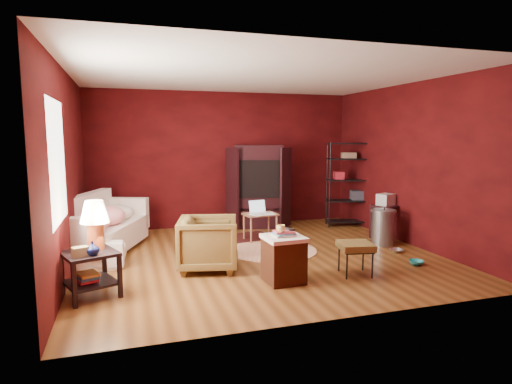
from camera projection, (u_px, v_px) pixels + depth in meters
room at (258, 168)px, 6.59m from camera, size 5.54×5.04×2.84m
sofa at (102, 231)px, 6.87m from camera, size 0.71×1.99×0.76m
armchair at (209, 241)px, 6.06m from camera, size 0.92×0.96×0.83m
pet_bowl_steel at (397, 246)px, 6.99m from camera, size 0.22×0.09×0.21m
pet_bowl_turquoise at (417, 258)px, 6.30m from camera, size 0.22×0.12×0.21m
vase at (92, 249)px, 4.86m from camera, size 0.18×0.19×0.16m
mug at (281, 228)px, 5.44m from camera, size 0.13×0.11×0.11m
side_table at (92, 239)px, 5.07m from camera, size 0.74×0.74×1.13m
sofa_cushions at (100, 228)px, 6.86m from camera, size 1.52×2.24×0.87m
hamper at (284, 258)px, 5.55m from camera, size 0.52×0.52×0.70m
footstool at (356, 247)px, 5.82m from camera, size 0.51×0.51×0.45m
rug_round at (272, 250)px, 7.12m from camera, size 1.85×1.85×0.01m
rug_oriental at (244, 237)px, 7.97m from camera, size 1.18×0.90×0.01m
laptop_desk at (260, 216)px, 7.76m from camera, size 0.62×0.51×0.72m
tv_armoire at (258, 185)px, 8.85m from camera, size 1.30×0.91×1.71m
wire_shelving at (348, 181)px, 8.98m from camera, size 0.93×0.60×1.76m
small_stand at (386, 205)px, 7.85m from camera, size 0.54×0.54×0.84m
trash_can at (383, 227)px, 7.44m from camera, size 0.52×0.52×0.67m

